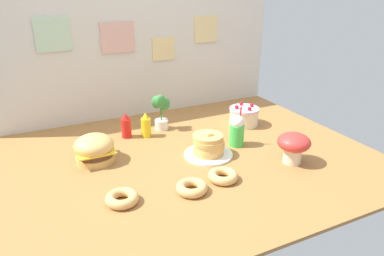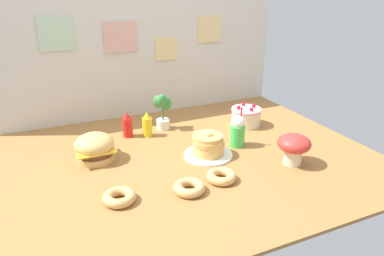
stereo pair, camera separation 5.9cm
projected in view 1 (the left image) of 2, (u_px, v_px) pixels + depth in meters
name	position (u px, v px, depth m)	size (l,w,h in m)	color
ground_plane	(188.00, 159.00, 2.27)	(2.33, 1.82, 0.02)	#9E6B38
back_wall	(139.00, 53.00, 2.82)	(2.33, 0.04, 1.01)	beige
burger	(94.00, 149.00, 2.20)	(0.24, 0.24, 0.17)	#DBA859
pancake_stack	(208.00, 147.00, 2.27)	(0.31, 0.31, 0.16)	white
layer_cake	(244.00, 116.00, 2.76)	(0.23, 0.23, 0.17)	beige
ketchup_bottle	(126.00, 126.00, 2.53)	(0.07, 0.07, 0.18)	red
mustard_bottle	(146.00, 125.00, 2.54)	(0.07, 0.07, 0.18)	yellow
cream_soda_cup	(237.00, 131.00, 2.40)	(0.10, 0.10, 0.27)	green
donut_pink_glaze	(122.00, 198.00, 1.80)	(0.17, 0.17, 0.05)	tan
donut_chocolate	(192.00, 187.00, 1.89)	(0.17, 0.17, 0.05)	tan
donut_vanilla	(223.00, 176.00, 2.00)	(0.17, 0.17, 0.05)	tan
potted_plant	(161.00, 110.00, 2.64)	(0.14, 0.11, 0.28)	white
mushroom_stool	(294.00, 145.00, 2.16)	(0.20, 0.20, 0.19)	beige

